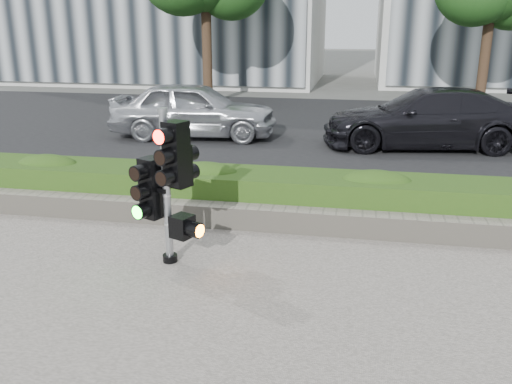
% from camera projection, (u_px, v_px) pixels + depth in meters
% --- Properties ---
extents(ground, '(120.00, 120.00, 0.00)m').
position_uv_depth(ground, '(247.00, 290.00, 6.34)').
color(ground, '#51514C').
rests_on(ground, ground).
extents(road, '(60.00, 13.00, 0.02)m').
position_uv_depth(road, '(316.00, 130.00, 15.71)').
color(road, black).
rests_on(road, ground).
extents(curb, '(60.00, 0.25, 0.12)m').
position_uv_depth(curb, '(284.00, 201.00, 9.27)').
color(curb, gray).
rests_on(curb, ground).
extents(stone_wall, '(12.00, 0.32, 0.34)m').
position_uv_depth(stone_wall, '(272.00, 218.00, 8.06)').
color(stone_wall, gray).
rests_on(stone_wall, sidewalk).
extents(hedge, '(12.00, 1.00, 0.68)m').
position_uv_depth(hedge, '(279.00, 195.00, 8.62)').
color(hedge, '#517624').
rests_on(hedge, sidewalk).
extents(traffic_signal, '(0.74, 0.63, 1.99)m').
position_uv_depth(traffic_signal, '(169.00, 180.00, 6.70)').
color(traffic_signal, black).
rests_on(traffic_signal, sidewalk).
extents(car_silver, '(4.50, 2.10, 1.49)m').
position_uv_depth(car_silver, '(194.00, 109.00, 14.42)').
color(car_silver, '#B5B7BD').
rests_on(car_silver, road).
extents(car_dark, '(5.18, 2.59, 1.44)m').
position_uv_depth(car_dark, '(426.00, 118.00, 13.26)').
color(car_dark, black).
rests_on(car_dark, road).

